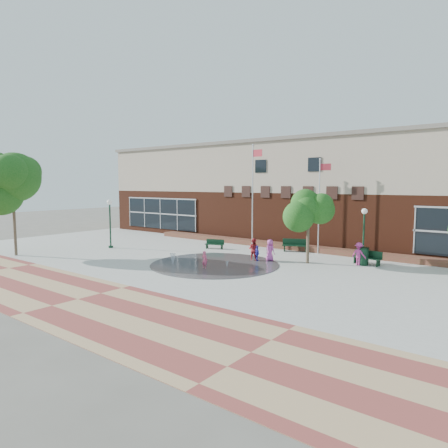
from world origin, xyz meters
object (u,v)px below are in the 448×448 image
Objects in this scene: flagpole_left at (253,191)px; bench_left at (214,246)px; tree_big_left at (12,183)px; flagpole_right at (320,201)px; child_splash at (205,260)px; trash_can at (363,256)px.

bench_left is (-2.42, -1.96, -4.44)m from flagpole_left.
tree_big_left is (-9.77, -11.25, 5.06)m from bench_left.
flagpole_right is 22.59m from tree_big_left.
flagpole_right is at bearing 39.43° from tree_big_left.
tree_big_left is (-17.42, -14.33, 1.30)m from flagpole_right.
tree_big_left is 15.64m from child_splash.
trash_can is (11.76, 0.81, 0.34)m from bench_left.
flagpole_left is 5.39m from flagpole_right.
flagpole_left is at bearing -75.78° from child_splash.
bench_left is at bearing -54.25° from child_splash.
tree_big_left is at bearing -148.23° from bench_left.
tree_big_left is at bearing -128.68° from flagpole_left.
bench_left is at bearing -136.96° from flagpole_left.
tree_big_left is (-21.53, -12.06, 4.71)m from trash_can.
trash_can is 10.32m from child_splash.
trash_can is (9.34, -1.15, -4.10)m from flagpole_left.
flagpole_left reaches higher than flagpole_right.
flagpole_right is 6.39× the size of child_splash.
child_splash is at bearing -73.03° from bench_left.
flagpole_left is at bearing 172.99° from trash_can.
child_splash is (1.86, -8.25, -4.13)m from flagpole_left.
trash_can is at bearing -2.98° from flagpole_left.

